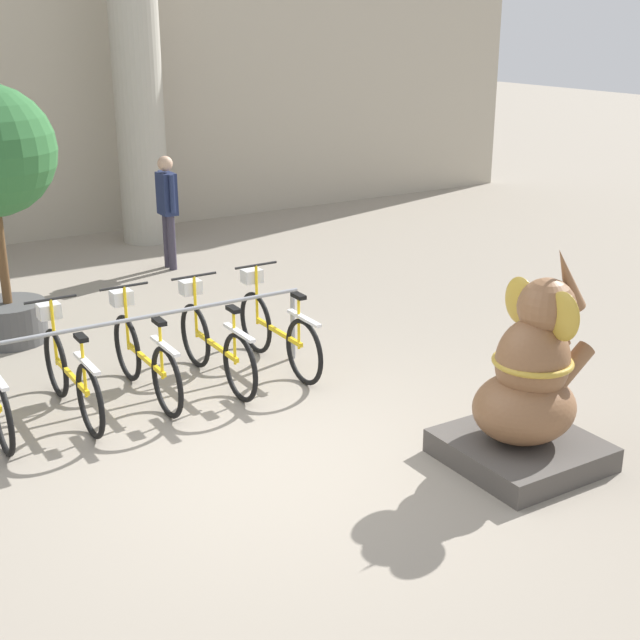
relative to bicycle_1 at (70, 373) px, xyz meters
The scene contains 9 objects.
ground_plane 2.15m from the bicycle_1, 59.08° to the right, with size 60.00×60.00×0.00m, color gray.
column_right 6.88m from the bicycle_1, 62.75° to the left, with size 0.93×0.93×5.16m.
bike_rack 0.76m from the bicycle_1, 10.94° to the left, with size 3.46×0.05×0.77m.
bicycle_1 is the anchor object (origin of this frame).
bicycle_2 0.72m from the bicycle_1, ahead, with size 0.48×1.68×0.99m.
bicycle_3 1.43m from the bicycle_1, ahead, with size 0.48×1.68×0.99m.
bicycle_4 2.15m from the bicycle_1, ahead, with size 0.48×1.68×0.99m.
elephant_statue 4.02m from the bicycle_1, 44.60° to the right, with size 1.13×1.13×1.79m.
person_pedestrian 4.90m from the bicycle_1, 56.87° to the left, with size 0.21×0.47×1.60m.
Camera 1 is at (-3.07, -5.67, 3.48)m, focal length 50.00 mm.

